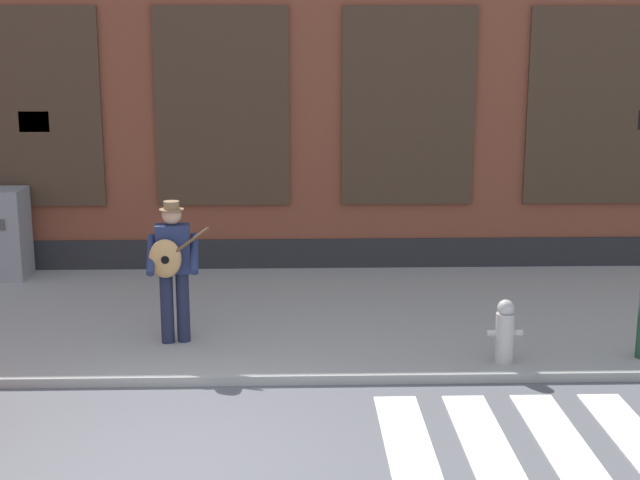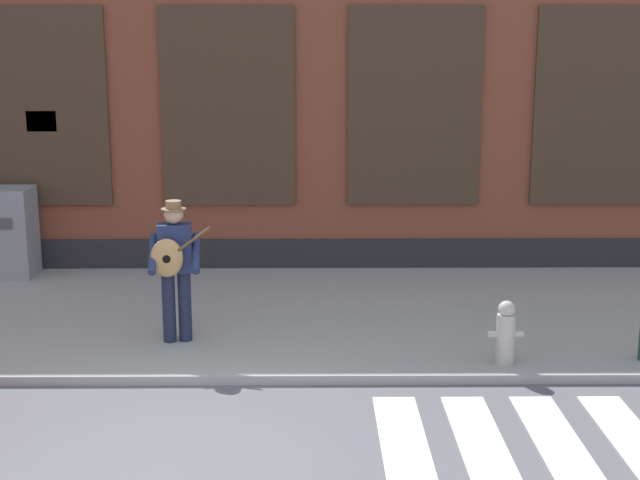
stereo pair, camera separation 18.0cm
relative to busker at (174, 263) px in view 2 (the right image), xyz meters
name	(u,v)px [view 2 (the right image)]	position (x,y,z in m)	size (l,w,h in m)	color
ground_plane	(163,472)	(0.33, -3.01, -1.03)	(160.00, 160.00, 0.00)	#56565B
sidewalk	(216,315)	(0.33, 1.17, -0.98)	(28.00, 4.54, 0.10)	#9E9E99
building_backdrop	(238,69)	(0.33, 5.43, 2.00)	(28.00, 4.06, 6.07)	brown
busker	(174,263)	(0.00, 0.00, 0.00)	(0.73, 0.56, 1.64)	#1E233D
utility_box	(1,232)	(-3.00, 2.99, -0.28)	(0.95, 0.66, 1.31)	gray
fire_hydrant	(506,333)	(3.62, -0.75, -0.59)	(0.38, 0.20, 0.70)	#B2ADA8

